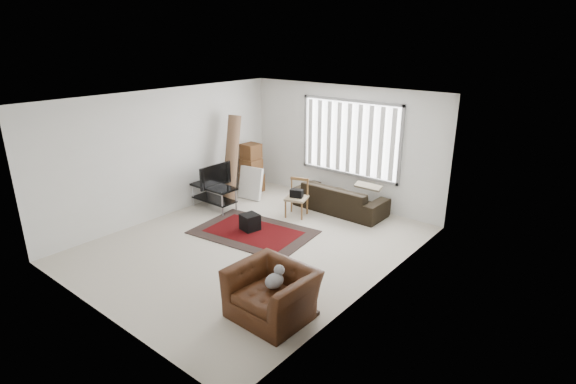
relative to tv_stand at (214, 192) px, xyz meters
The scene contains 11 objects.
room 2.43m from the tv_stand, ahead, with size 6.00×6.02×2.71m.
persian_rug 1.69m from the tv_stand, 14.45° to the right, with size 2.45×1.79×0.02m.
tv_stand is the anchor object (origin of this frame).
tv 0.40m from the tv_stand, 26.57° to the right, with size 0.88×0.11×0.50m, color black.
subwoofer 1.53m from the tv_stand, 14.24° to the right, with size 0.32×0.32×0.32m, color black.
moving_boxes 1.43m from the tv_stand, 97.02° to the left, with size 0.52×0.48×1.21m.
white_flatpack 1.02m from the tv_stand, 79.76° to the left, with size 0.61×0.09×0.77m, color silver.
rolled_rug 0.92m from the tv_stand, 97.66° to the left, with size 0.30×0.30×2.00m, color brown.
sofa 2.83m from the tv_stand, 36.27° to the left, with size 2.08×0.90×0.80m, color black.
side_chair 1.91m from the tv_stand, 26.24° to the left, with size 0.55×0.55×0.81m.
armchair 4.38m from the tv_stand, 31.47° to the right, with size 1.13×0.99×0.82m.
Camera 1 is at (5.35, -5.53, 3.73)m, focal length 28.00 mm.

